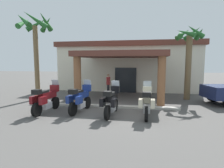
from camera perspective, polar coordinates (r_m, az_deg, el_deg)
The scene contains 10 objects.
ground_plane at distance 9.72m, azimuth 1.23°, elevation -8.51°, with size 80.00×80.00×0.00m, color #514F4C.
motel_building at distance 18.04m, azimuth 5.03°, elevation 5.64°, with size 12.97×10.46×4.36m.
motorcycle_maroon at distance 9.98m, azimuth -19.62°, elevation -4.38°, with size 0.78×2.21×1.61m.
motorcycle_blue at distance 9.65m, azimuth -9.76°, elevation -4.45°, with size 0.85×2.20×1.61m.
motorcycle_black at distance 8.93m, azimuth -0.18°, elevation -5.25°, with size 0.74×2.21×1.61m.
motorcycle_cream at distance 8.88m, azimuth 10.66°, elevation -5.44°, with size 0.72×2.21×1.61m.
pedestrian at distance 14.41m, azimuth -1.13°, elevation 0.34°, with size 0.32×0.52×1.66m.
palm_tree_roadside at distance 13.81m, azimuth -22.43°, elevation 13.94°, with size 2.33×2.45×5.79m.
palm_tree_near_portico at distance 13.71m, azimuth 22.55°, elevation 10.22°, with size 1.89×2.03×5.05m.
curb_strip at distance 10.71m, azimuth -3.35°, elevation -6.75°, with size 8.70×0.36×0.12m, color #ADA89E.
Camera 1 is at (1.20, -9.30, 2.54)m, focal length 29.71 mm.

